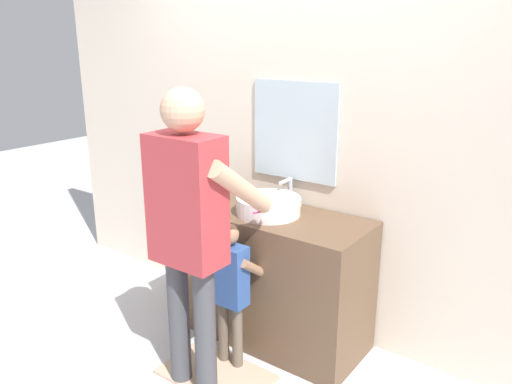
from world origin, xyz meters
TOP-DOWN VIEW (x-y plane):
  - ground_plane at (0.00, 0.00)m, footprint 14.00×14.00m
  - back_wall at (0.00, 0.62)m, footprint 4.40×0.10m
  - vanity_cabinet at (0.00, 0.30)m, footprint 1.26×0.54m
  - sink_basin at (0.00, 0.28)m, footprint 0.40×0.40m
  - faucet at (0.00, 0.52)m, footprint 0.18×0.14m
  - toothbrush_cup at (-0.40, 0.34)m, footprint 0.07×0.07m
  - bath_mat at (0.00, -0.25)m, footprint 0.64×0.40m
  - child_toddler at (0.00, -0.10)m, footprint 0.28×0.28m
  - adult_parent at (-0.04, -0.37)m, footprint 0.52×0.55m

SIDE VIEW (x-z plane):
  - ground_plane at x=0.00m, z-range 0.00..0.00m
  - bath_mat at x=0.00m, z-range 0.00..0.02m
  - vanity_cabinet at x=0.00m, z-range 0.00..0.86m
  - child_toddler at x=0.00m, z-range 0.09..1.00m
  - toothbrush_cup at x=-0.40m, z-range 0.81..1.02m
  - sink_basin at x=0.00m, z-range 0.86..0.97m
  - faucet at x=0.00m, z-range 0.85..1.03m
  - adult_parent at x=-0.04m, z-range 0.17..1.86m
  - back_wall at x=0.00m, z-range 0.00..2.70m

